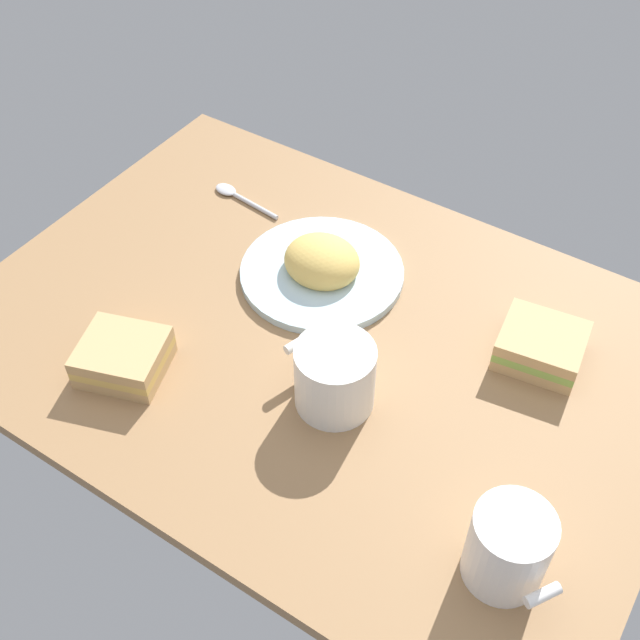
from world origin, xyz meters
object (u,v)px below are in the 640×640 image
at_px(coffee_mug_black, 335,376).
at_px(spoon, 237,196).
at_px(coffee_mug_milky, 508,547).
at_px(sandwich_main, 541,346).
at_px(sandwich_side, 123,357).
at_px(plate_of_food, 322,267).

relative_size(coffee_mug_black, spoon, 0.97).
height_order(coffee_mug_black, spoon, coffee_mug_black).
bearing_deg(coffee_mug_milky, spoon, 150.20).
height_order(sandwich_main, spoon, sandwich_main).
bearing_deg(sandwich_main, coffee_mug_black, -132.31).
bearing_deg(sandwich_main, coffee_mug_milky, -74.59).
bearing_deg(coffee_mug_milky, sandwich_side, -179.00).
height_order(coffee_mug_black, coffee_mug_milky, coffee_mug_milky).
bearing_deg(plate_of_food, sandwich_main, 4.33).
distance_m(plate_of_food, spoon, 0.21).
relative_size(sandwich_main, sandwich_side, 0.91).
height_order(plate_of_food, sandwich_main, plate_of_food).
bearing_deg(plate_of_food, sandwich_side, -112.39).
bearing_deg(sandwich_main, sandwich_side, -144.84).
bearing_deg(coffee_mug_black, coffee_mug_milky, -19.53).
relative_size(plate_of_food, spoon, 1.81).
relative_size(coffee_mug_milky, sandwich_side, 0.82).
relative_size(coffee_mug_black, sandwich_side, 0.98).
distance_m(plate_of_food, coffee_mug_milky, 0.47).
distance_m(plate_of_food, coffee_mug_black, 0.22).
bearing_deg(sandwich_main, plate_of_food, -175.67).
xyz_separation_m(plate_of_food, sandwich_side, (-0.11, -0.27, 0.01)).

